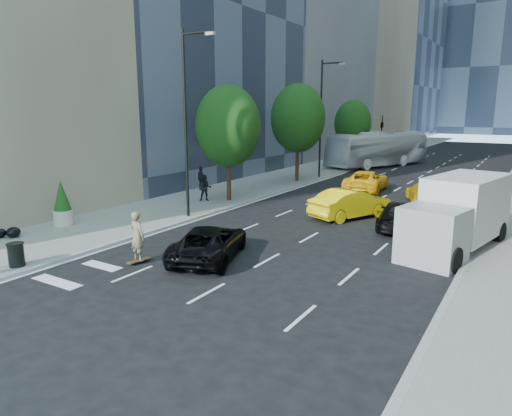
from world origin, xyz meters
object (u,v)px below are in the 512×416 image
Objects in this scene: black_sedan_mercedes at (399,215)px; planter_shrub at (62,204)px; box_truck at (457,214)px; city_bus at (378,149)px; black_sedan_lincoln at (209,242)px; trash_can at (16,255)px; skateboarder at (138,239)px.

planter_shrub is at bearing 21.74° from black_sedan_mercedes.
city_bus is at bearing 125.48° from box_truck.
black_sedan_mercedes is at bearing -140.84° from black_sedan_lincoln.
black_sedan_mercedes is 0.68× the size of box_truck.
city_bus is 15.46× the size of trash_can.
trash_can is (-3.40, -3.00, -0.41)m from skateboarder.
trash_can is at bearing -128.02° from box_truck.
skateboarder is 0.40× the size of black_sedan_lincoln.
planter_shrub is (-4.11, 5.03, 0.68)m from trash_can.
planter_shrub is at bearing 129.27° from trash_can.
city_bus is 1.92× the size of box_truck.
skateboarder is at bearing -66.69° from city_bus.
city_bus reaches higher than trash_can.
black_sedan_lincoln is (2.02, 2.00, -0.31)m from skateboarder.
city_bus reaches higher than planter_shrub.
black_sedan_mercedes is at bearing 153.22° from box_truck.
box_truck is 8.04× the size of trash_can.
skateboarder is 7.78m from planter_shrub.
skateboarder is 13.51m from box_truck.
black_sedan_lincoln is 0.37× the size of city_bus.
skateboarder reaches higher than trash_can.
box_truck is at bearing -162.32° from black_sedan_lincoln.
box_truck is at bearing -45.97° from city_bus.
black_sedan_mercedes is at bearing -115.75° from skateboarder.
skateboarder is 2.28× the size of trash_can.
trash_can is at bearing 49.61° from skateboarder.
box_truck reaches higher than black_sedan_lincoln.
city_bus reaches higher than box_truck.
skateboarder is at bearing -15.10° from planter_shrub.
planter_shrub is at bearing -147.89° from box_truck.
planter_shrub is at bearing -20.14° from black_sedan_lincoln.
skateboarder reaches higher than black_sedan_mercedes.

